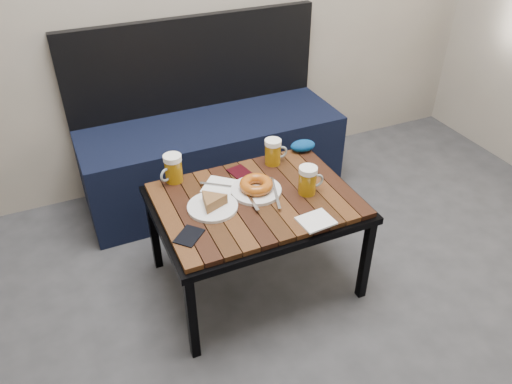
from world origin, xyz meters
name	(u,v)px	position (x,y,z in m)	size (l,w,h in m)	color
bench	(211,150)	(0.18, 1.76, 0.27)	(1.40, 0.50, 0.95)	black
cafe_table	(256,206)	(0.11, 0.99, 0.43)	(0.84, 0.62, 0.47)	black
beer_mug_left	(173,168)	(-0.16, 1.25, 0.54)	(0.12, 0.10, 0.13)	#97690C
beer_mug_centre	(273,152)	(0.29, 1.20, 0.53)	(0.11, 0.08, 0.12)	#97690C
beer_mug_right	(308,180)	(0.32, 0.93, 0.53)	(0.11, 0.08, 0.12)	#97690C
plate_pie	(212,204)	(-0.08, 0.99, 0.49)	(0.20, 0.20, 0.06)	white
plate_bagel	(256,187)	(0.13, 1.03, 0.50)	(0.21, 0.28, 0.06)	white
napkin_left	(220,186)	(0.00, 1.12, 0.48)	(0.18, 0.18, 0.01)	white
napkin_right	(316,221)	(0.26, 0.75, 0.48)	(0.14, 0.12, 0.01)	white
passport_navy	(189,236)	(-0.22, 0.86, 0.47)	(0.08, 0.11, 0.01)	black
passport_burgundy	(240,173)	(0.12, 1.19, 0.47)	(0.08, 0.11, 0.01)	black
knit_pouch	(303,146)	(0.47, 1.25, 0.50)	(0.12, 0.08, 0.05)	navy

